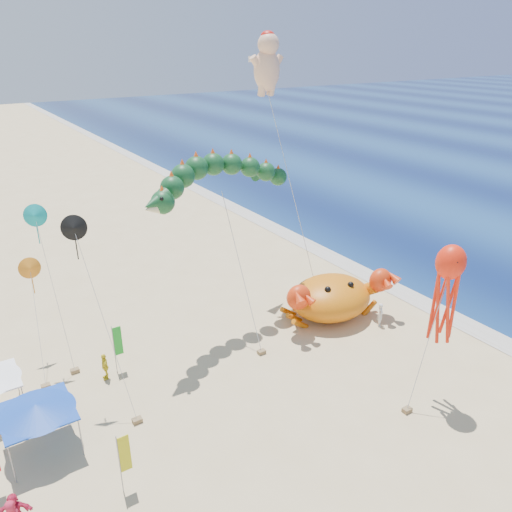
{
  "coord_description": "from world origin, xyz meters",
  "views": [
    {
      "loc": [
        -17.19,
        -21.33,
        18.54
      ],
      "look_at": [
        -2.0,
        2.0,
        6.5
      ],
      "focal_mm": 35.0,
      "sensor_mm": 36.0,
      "label": 1
    }
  ],
  "objects_px": {
    "dragon_kite": "(219,183)",
    "octopus_kite": "(447,286)",
    "crab_inflatable": "(332,296)",
    "cherub_kite": "(268,63)",
    "canopy_blue": "(36,409)"
  },
  "relations": [
    {
      "from": "crab_inflatable",
      "to": "canopy_blue",
      "type": "distance_m",
      "value": 20.56
    },
    {
      "from": "cherub_kite",
      "to": "canopy_blue",
      "type": "bearing_deg",
      "value": -155.83
    },
    {
      "from": "crab_inflatable",
      "to": "octopus_kite",
      "type": "distance_m",
      "value": 11.17
    },
    {
      "from": "crab_inflatable",
      "to": "cherub_kite",
      "type": "bearing_deg",
      "value": 102.52
    },
    {
      "from": "dragon_kite",
      "to": "canopy_blue",
      "type": "xyz_separation_m",
      "value": [
        -13.3,
        -5.51,
        -7.82
      ]
    },
    {
      "from": "dragon_kite",
      "to": "cherub_kite",
      "type": "bearing_deg",
      "value": 27.91
    },
    {
      "from": "dragon_kite",
      "to": "octopus_kite",
      "type": "bearing_deg",
      "value": -65.5
    },
    {
      "from": "crab_inflatable",
      "to": "octopus_kite",
      "type": "xyz_separation_m",
      "value": [
        -1.13,
        -9.78,
        5.27
      ]
    },
    {
      "from": "octopus_kite",
      "to": "dragon_kite",
      "type": "bearing_deg",
      "value": 114.5
    },
    {
      "from": "dragon_kite",
      "to": "canopy_blue",
      "type": "distance_m",
      "value": 16.39
    },
    {
      "from": "crab_inflatable",
      "to": "canopy_blue",
      "type": "xyz_separation_m",
      "value": [
        -20.43,
        -2.13,
        0.83
      ]
    },
    {
      "from": "dragon_kite",
      "to": "octopus_kite",
      "type": "relative_size",
      "value": 1.36
    },
    {
      "from": "crab_inflatable",
      "to": "cherub_kite",
      "type": "xyz_separation_m",
      "value": [
        -1.42,
        6.4,
        15.53
      ]
    },
    {
      "from": "octopus_kite",
      "to": "cherub_kite",
      "type": "bearing_deg",
      "value": 91.03
    },
    {
      "from": "cherub_kite",
      "to": "canopy_blue",
      "type": "relative_size",
      "value": 5.3
    }
  ]
}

